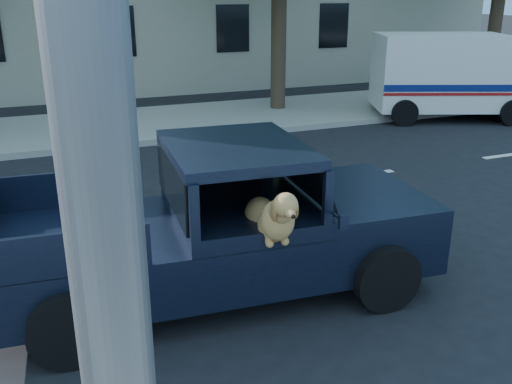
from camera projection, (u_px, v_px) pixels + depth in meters
ground at (226, 293)px, 7.02m from camera, size 120.00×120.00×0.00m
far_sidewalk at (111, 127)px, 15.02m from camera, size 60.00×4.00×0.15m
lane_stripes at (267, 188)px, 10.69m from camera, size 21.60×0.14×0.01m
pickup_truck at (211, 245)px, 6.86m from camera, size 5.32×2.84×1.85m
mail_truck at (448, 82)px, 16.09m from camera, size 4.69×3.41×2.34m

